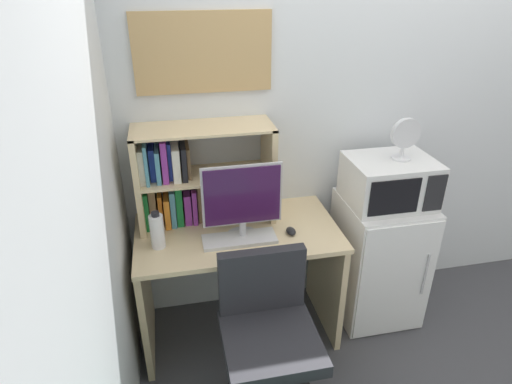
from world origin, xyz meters
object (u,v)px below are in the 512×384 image
keyboard (239,239)px  desk_chair (268,348)px  desk_fan (405,137)px  wall_corkboard (203,53)px  hutch_bookshelf (184,176)px  monitor (242,200)px  water_bottle (157,231)px  computer_mouse (291,231)px  microwave (389,181)px  mini_fridge (378,258)px

keyboard → desk_chair: 0.58m
desk_fan → wall_corkboard: bearing=165.3°
keyboard → desk_fan: size_ratio=1.63×
hutch_bookshelf → desk_chair: hutch_bookshelf is taller
monitor → water_bottle: monitor is taller
computer_mouse → microwave: (0.63, 0.12, 0.19)m
keyboard → desk_fan: (0.98, 0.13, 0.47)m
keyboard → microwave: size_ratio=0.82×
monitor → water_bottle: bearing=179.2°
microwave → desk_chair: bearing=-146.6°
keyboard → hutch_bookshelf: bearing=131.8°
keyboard → desk_chair: desk_chair is taller
keyboard → desk_chair: bearing=-81.8°
water_bottle → hutch_bookshelf: bearing=56.5°
hutch_bookshelf → microwave: hutch_bookshelf is taller
monitor → mini_fridge: bearing=6.6°
hutch_bookshelf → mini_fridge: 1.35m
mini_fridge → desk_fan: size_ratio=3.37×
mini_fridge → desk_chair: bearing=-146.7°
desk_fan → desk_chair: 1.37m
keyboard → computer_mouse: 0.29m
keyboard → mini_fridge: bearing=8.0°
computer_mouse → microwave: 0.67m
computer_mouse → desk_chair: (-0.23, -0.45, -0.38)m
mini_fridge → wall_corkboard: 1.66m
computer_mouse → desk_fan: size_ratio=0.33×
monitor → desk_chair: monitor is taller
microwave → desk_chair: size_ratio=0.56×
monitor → computer_mouse: (0.27, -0.01, -0.22)m
keyboard → microwave: (0.93, 0.13, 0.20)m
hutch_bookshelf → monitor: 0.39m
mini_fridge → wall_corkboard: size_ratio=1.13×
monitor → desk_fan: size_ratio=1.77×
water_bottle → mini_fridge: water_bottle is taller
desk_fan → monitor: bearing=-173.9°
mini_fridge → desk_fan: desk_fan is taller
desk_fan → wall_corkboard: wall_corkboard is taller
computer_mouse → mini_fridge: (0.63, 0.12, -0.36)m
desk_chair → computer_mouse: bearing=62.7°
monitor → microwave: bearing=6.8°
desk_fan → wall_corkboard: size_ratio=0.34×
monitor → wall_corkboard: bearing=108.5°
monitor → computer_mouse: size_ratio=5.33×
desk_fan → keyboard: bearing=-172.5°
computer_mouse → water_bottle: size_ratio=0.39×
desk_chair → wall_corkboard: wall_corkboard is taller
mini_fridge → microwave: bearing=89.9°
water_bottle → wall_corkboard: (0.33, 0.38, 0.83)m
microwave → hutch_bookshelf: bearing=172.4°
computer_mouse → wall_corkboard: (-0.40, 0.40, 0.91)m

